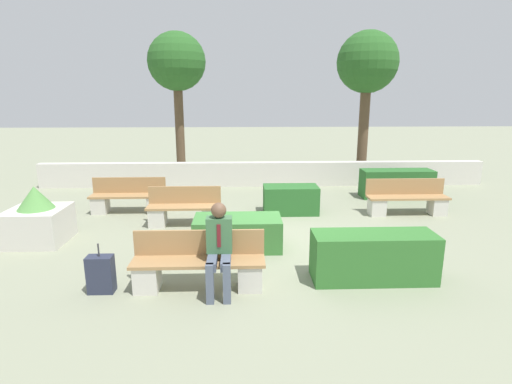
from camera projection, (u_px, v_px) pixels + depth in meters
The scene contains 15 objects.
ground_plane at pixel (277, 240), 8.16m from camera, with size 60.00×60.00×0.00m, color gray.
perimeter_wall at pixel (264, 174), 13.00m from camera, with size 14.37×0.30×0.78m.
bench_front at pixel (199, 267), 6.08m from camera, with size 2.02×0.49×0.86m.
bench_left_side at pixel (407, 201), 9.88m from camera, with size 1.98×0.48×0.86m.
bench_right_side at pixel (128, 199), 10.04m from camera, with size 1.84×0.49×0.86m.
bench_back at pixel (184, 211), 9.04m from camera, with size 1.65×0.48×0.86m.
person_seated_man at pixel (219, 244), 5.86m from camera, with size 0.38×0.64×1.36m.
hedge_block_near_left at pixel (373, 257), 6.34m from camera, with size 1.94×0.65×0.77m.
hedge_block_near_right at pixel (396, 184), 11.54m from camera, with size 2.03×0.66×0.80m.
hedge_block_mid_left at pixel (238, 233), 7.69m from camera, with size 1.67×0.84×0.61m.
hedge_block_mid_right at pixel (291, 200), 9.98m from camera, with size 1.35×0.70×0.69m.
planter_corner_left at pixel (38, 220), 7.96m from camera, with size 1.07×1.07×1.15m.
suitcase at pixel (101, 274), 5.95m from camera, with size 0.38×0.22×0.77m.
tree_leftmost at pixel (177, 64), 13.73m from camera, with size 1.99×1.99×5.02m.
tree_center_left at pixel (367, 65), 13.45m from camera, with size 2.06×2.06×5.01m.
Camera 1 is at (-0.71, -7.67, 2.89)m, focal length 28.00 mm.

